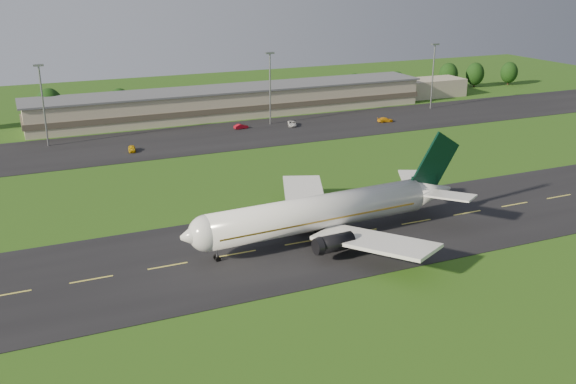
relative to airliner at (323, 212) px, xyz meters
name	(u,v)px	position (x,y,z in m)	size (l,w,h in m)	color
ground	(416,222)	(18.33, -0.05, -4.66)	(360.00, 360.00, 0.00)	#1D4711
taxiway	(416,222)	(18.33, -0.05, -4.61)	(220.00, 30.00, 0.10)	black
apron	(264,132)	(18.33, 71.95, -4.61)	(260.00, 30.00, 0.10)	black
airliner	(323,212)	(0.00, 0.00, 0.00)	(51.30, 42.11, 15.57)	white
terminal	(255,100)	(24.73, 96.13, -0.67)	(145.00, 16.00, 8.40)	tan
light_mast_west	(42,96)	(-36.67, 79.95, 8.08)	(2.40, 1.20, 20.35)	gray
light_mast_centre	(270,80)	(23.33, 79.95, 8.08)	(2.40, 1.20, 20.35)	gray
light_mast_east	(433,68)	(78.33, 79.95, 8.08)	(2.40, 1.20, 20.35)	gray
tree_line	(306,87)	(46.67, 106.01, 0.24)	(192.68, 9.29, 10.28)	black
service_vehicle_a	(132,149)	(-18.48, 66.25, -3.86)	(1.67, 4.15, 1.41)	#C6990B
service_vehicle_b	(241,126)	(13.65, 77.76, -3.90)	(1.40, 4.01, 1.32)	maroon
service_vehicle_c	(292,124)	(28.01, 75.27, -3.89)	(2.23, 4.83, 1.34)	silver
service_vehicle_d	(385,120)	(54.71, 68.92, -3.89)	(1.88, 4.63, 1.34)	orange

